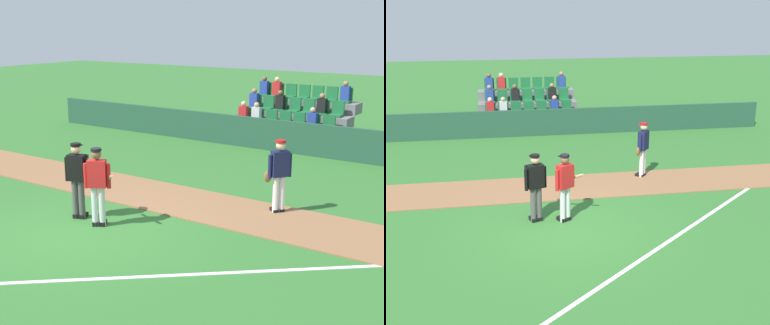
# 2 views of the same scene
# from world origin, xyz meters

# --- Properties ---
(ground_plane) EXTENTS (80.00, 80.00, 0.00)m
(ground_plane) POSITION_xyz_m (0.00, 0.00, 0.00)
(ground_plane) COLOR #33702D
(infield_dirt_path) EXTENTS (28.00, 2.10, 0.03)m
(infield_dirt_path) POSITION_xyz_m (0.00, 2.89, 0.01)
(infield_dirt_path) COLOR #936642
(infield_dirt_path) RESTS_ON ground
(foul_line_chalk) EXTENTS (9.28, 7.76, 0.01)m
(foul_line_chalk) POSITION_xyz_m (3.00, -0.50, 0.01)
(foul_line_chalk) COLOR white
(foul_line_chalk) RESTS_ON ground
(dugout_fence) EXTENTS (20.00, 0.16, 1.10)m
(dugout_fence) POSITION_xyz_m (0.00, 9.29, 0.55)
(dugout_fence) COLOR #234C38
(dugout_fence) RESTS_ON ground
(stadium_bleachers) EXTENTS (4.45, 2.95, 2.30)m
(stadium_bleachers) POSITION_xyz_m (-0.02, 11.16, 0.64)
(stadium_bleachers) COLOR slate
(stadium_bleachers) RESTS_ON ground
(batter_red_jersey) EXTENTS (0.74, 0.70, 1.76)m
(batter_red_jersey) POSITION_xyz_m (0.10, 0.49, 0.97)
(batter_red_jersey) COLOR silver
(batter_red_jersey) RESTS_ON ground
(umpire_home_plate) EXTENTS (0.56, 0.40, 1.76)m
(umpire_home_plate) POSITION_xyz_m (-0.63, 0.61, 1.00)
(umpire_home_plate) COLOR #4C4C4C
(umpire_home_plate) RESTS_ON ground
(runner_navy_jersey) EXTENTS (0.54, 0.53, 1.76)m
(runner_navy_jersey) POSITION_xyz_m (3.00, 3.45, 0.96)
(runner_navy_jersey) COLOR white
(runner_navy_jersey) RESTS_ON ground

